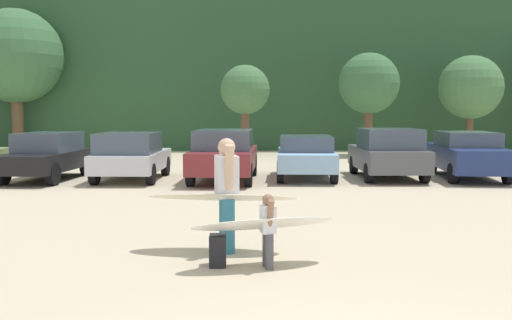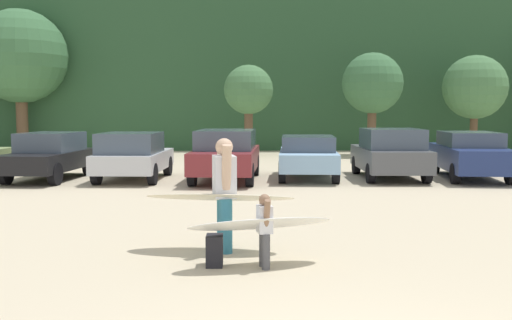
{
  "view_description": "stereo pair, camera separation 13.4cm",
  "coord_description": "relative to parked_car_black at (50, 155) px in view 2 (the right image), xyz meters",
  "views": [
    {
      "loc": [
        -1.25,
        -4.49,
        2.27
      ],
      "look_at": [
        -0.8,
        8.58,
        1.15
      ],
      "focal_mm": 41.69,
      "sensor_mm": 36.0,
      "label": 1
    },
    {
      "loc": [
        -1.12,
        -4.49,
        2.27
      ],
      "look_at": [
        -0.8,
        8.58,
        1.15
      ],
      "focal_mm": 41.69,
      "sensor_mm": 36.0,
      "label": 2
    }
  ],
  "objects": [
    {
      "name": "person_adult",
      "position": [
        5.89,
        -9.8,
        0.23
      ],
      "size": [
        0.4,
        0.79,
        1.81
      ],
      "rotation": [
        0.0,
        0.0,
        3.31
      ],
      "color": "teal",
      "rests_on": "ground_plane"
    },
    {
      "name": "hillside_ridge",
      "position": [
        7.28,
        19.05,
        3.55
      ],
      "size": [
        108.0,
        12.0,
        8.68
      ],
      "primitive_type": "cube",
      "color": "#284C2D",
      "rests_on": "ground_plane"
    },
    {
      "name": "tree_far_right",
      "position": [
        -5.31,
        12.19,
        4.17
      ],
      "size": [
        4.85,
        4.85,
        7.42
      ],
      "color": "brown",
      "rests_on": "ground_plane"
    },
    {
      "name": "parked_car_sky_blue",
      "position": [
        8.33,
        0.11,
        -0.03
      ],
      "size": [
        2.14,
        4.18,
        1.39
      ],
      "rotation": [
        0.0,
        0.0,
        1.49
      ],
      "color": "#84ADD1",
      "rests_on": "ground_plane"
    },
    {
      "name": "tree_left",
      "position": [
        17.66,
        9.98,
        2.53
      ],
      "size": [
        3.14,
        3.14,
        4.91
      ],
      "color": "brown",
      "rests_on": "ground_plane"
    },
    {
      "name": "backpack_dropped",
      "position": [
        5.77,
        -10.71,
        -0.57
      ],
      "size": [
        0.24,
        0.34,
        0.45
      ],
      "color": "black",
      "rests_on": "ground_plane"
    },
    {
      "name": "parked_car_silver",
      "position": [
        2.7,
        -0.27,
        0.01
      ],
      "size": [
        2.09,
        4.0,
        1.53
      ],
      "rotation": [
        0.0,
        0.0,
        1.52
      ],
      "color": "silver",
      "rests_on": "ground_plane"
    },
    {
      "name": "parked_car_black",
      "position": [
        0.0,
        0.0,
        0.0
      ],
      "size": [
        2.16,
        4.3,
        1.52
      ],
      "rotation": [
        0.0,
        0.0,
        1.46
      ],
      "color": "black",
      "rests_on": "ground_plane"
    },
    {
      "name": "parked_car_navy",
      "position": [
        13.63,
        -0.02,
        0.01
      ],
      "size": [
        2.35,
        4.76,
        1.52
      ],
      "rotation": [
        0.0,
        0.0,
        1.45
      ],
      "color": "navy",
      "rests_on": "ground_plane"
    },
    {
      "name": "parked_car_maroon",
      "position": [
        5.67,
        -0.39,
        0.06
      ],
      "size": [
        2.24,
        4.6,
        1.61
      ],
      "rotation": [
        0.0,
        0.0,
        1.49
      ],
      "color": "maroon",
      "rests_on": "ground_plane"
    },
    {
      "name": "surfboard_cream",
      "position": [
        5.81,
        -9.79,
        0.07
      ],
      "size": [
        2.46,
        0.95,
        0.25
      ],
      "rotation": [
        0.0,
        0.0,
        3.02
      ],
      "color": "beige"
    },
    {
      "name": "tree_center",
      "position": [
        6.5,
        9.62,
        2.35
      ],
      "size": [
        2.38,
        2.38,
        4.39
      ],
      "color": "brown",
      "rests_on": "ground_plane"
    },
    {
      "name": "tree_far_left",
      "position": [
        12.49,
        9.54,
        2.68
      ],
      "size": [
        2.94,
        2.94,
        4.99
      ],
      "color": "brown",
      "rests_on": "ground_plane"
    },
    {
      "name": "person_child",
      "position": [
        6.49,
        -10.84,
        -0.19
      ],
      "size": [
        0.24,
        0.46,
        1.07
      ],
      "rotation": [
        0.0,
        0.0,
        3.31
      ],
      "color": "#4C4C51",
      "rests_on": "ground_plane"
    },
    {
      "name": "surfboard_white",
      "position": [
        6.44,
        -10.76,
        -0.17
      ],
      "size": [
        2.22,
        1.12,
        0.31
      ],
      "rotation": [
        0.0,
        0.0,
        3.41
      ],
      "color": "white"
    },
    {
      "name": "parked_car_dark_gray",
      "position": [
        11.0,
        -0.02,
        0.05
      ],
      "size": [
        2.02,
        4.15,
        1.64
      ],
      "rotation": [
        0.0,
        0.0,
        1.54
      ],
      "color": "#4C4F54",
      "rests_on": "ground_plane"
    }
  ]
}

